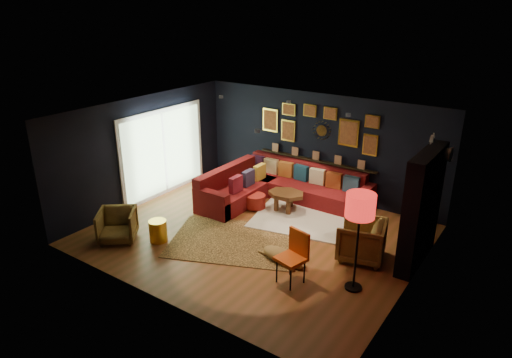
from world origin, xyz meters
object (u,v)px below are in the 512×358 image
Objects in this scene: armchair_left at (117,224)px; armchair_right at (361,238)px; pouf at (255,201)px; coffee_table at (286,196)px; floor_lamp at (360,210)px; sectional at (276,188)px; gold_stool at (158,231)px; dog at (280,253)px; orange_chair at (294,253)px.

armchair_right is (4.41, 2.18, 0.06)m from armchair_left.
armchair_right is at bearing -12.59° from armchair_left.
armchair_right is (2.95, -0.71, 0.24)m from pouf.
coffee_table is 0.56× the size of floor_lamp.
sectional is 3.28m from gold_stool.
gold_stool is (0.71, 0.45, -0.14)m from armchair_left.
armchair_left is 3.43m from dog.
armchair_right is 1.89× the size of gold_stool.
orange_chair reaches higher than gold_stool.
dog is at bearing -18.52° from armchair_left.
armchair_left reaches higher than gold_stool.
armchair_right reaches higher than sectional.
pouf is (-0.67, -0.29, -0.20)m from coffee_table.
pouf is 1.04× the size of gold_stool.
sectional is at bearing 74.25° from gold_stool.
sectional is 2.90m from dog.
orange_chair reaches higher than sectional.
pouf is (-0.14, -0.71, -0.13)m from sectional.
armchair_left is at bearing -166.04° from floor_lamp.
armchair_left is 0.77× the size of orange_chair.
gold_stool reaches higher than pouf.
armchair_left is 4.99m from floor_lamp.
orange_chair is (1.62, -2.40, 0.18)m from coffee_table.
armchair_right reaches higher than coffee_table.
floor_lamp reaches higher than orange_chair.
floor_lamp reaches higher than armchair_right.
armchair_left is at bearing -147.69° from gold_stool.
pouf is 0.64× the size of armchair_left.
gold_stool is at bearing -6.61° from armchair_left.
orange_chair is at bearing -42.76° from pouf.
pouf is 2.44m from dog.
floor_lamp is at bearing -24.95° from armchair_left.
sectional is at bearing 131.13° from dog.
orange_chair is (-0.67, -1.40, 0.14)m from armchair_right.
pouf is at bearing -117.06° from armchair_right.
armchair_right is at bearing 46.81° from dog.
floor_lamp reaches higher than gold_stool.
armchair_right is at bearing 78.40° from orange_chair.
dog reaches higher than pouf.
coffee_table is 3.46m from floor_lamp.
orange_chair is at bearing -52.74° from sectional.
armchair_right reaches higher than gold_stool.
sectional is 3.55m from orange_chair.
sectional is 3.94× the size of armchair_right.
armchair_left is 0.85m from gold_stool.
floor_lamp is at bearing -27.92° from pouf.
armchair_right is at bearing -23.74° from coffee_table.
sectional is 3.15m from armchair_right.
orange_chair is (3.75, 0.78, 0.20)m from armchair_left.
gold_stool is 2.61m from dog.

